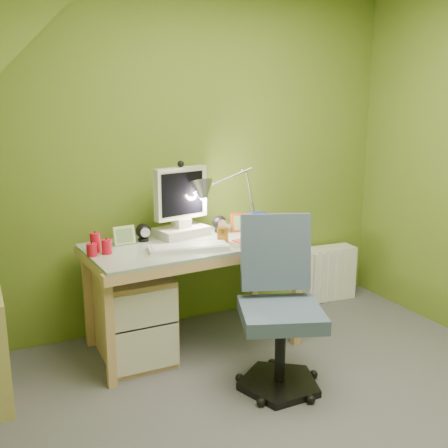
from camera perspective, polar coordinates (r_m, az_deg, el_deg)
name	(u,v)px	position (r m, az deg, el deg)	size (l,w,h in m)	color
floor	(314,439)	(2.77, 9.78, -22.02)	(3.20, 3.20, 0.01)	#535358
wall_back	(187,157)	(3.69, -4.10, 7.24)	(3.20, 0.01, 2.40)	olive
slope_ceiling	(80,17)	(1.86, -15.41, 20.87)	(1.10, 3.20, 1.10)	white
desk	(193,294)	(3.46, -3.43, -7.64)	(1.32, 0.66, 0.71)	tan
monitor	(181,200)	(3.46, -4.72, 2.63)	(0.36, 0.21, 0.49)	beige
speaker_left	(143,232)	(3.39, -8.78, -0.91)	(0.10, 0.10, 0.12)	black
speaker_right	(219,224)	(3.58, -0.52, 0.01)	(0.10, 0.10, 0.12)	black
keyboard	(188,247)	(3.19, -3.89, -2.54)	(0.48, 0.15, 0.02)	white
mousepad	(255,240)	(3.39, 3.35, -1.76)	(0.24, 0.17, 0.01)	red
mouse	(255,238)	(3.38, 3.35, -1.50)	(0.11, 0.07, 0.04)	white
amber_tumbler	(223,235)	(3.34, -0.15, -1.18)	(0.07, 0.07, 0.09)	#955D15
candle_cluster	(97,244)	(3.17, -13.67, -2.13)	(0.15, 0.14, 0.12)	red
photo_frame_red	(241,222)	(3.61, 1.91, 0.20)	(0.15, 0.02, 0.13)	red
photo_frame_blue	(256,220)	(3.71, 3.53, 0.47)	(0.14, 0.02, 0.12)	navy
photo_frame_green	(124,235)	(3.34, -10.81, -1.21)	(0.14, 0.02, 0.12)	#C1DB96
desk_lamp	(241,185)	(3.63, 1.91, 4.29)	(0.59, 0.25, 0.63)	#B6B7BB
task_chair	(281,313)	(2.94, 6.24, -9.57)	(0.50, 0.50, 0.90)	#42536D
radiator	(328,273)	(4.38, 11.24, -5.25)	(0.43, 0.17, 0.43)	white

